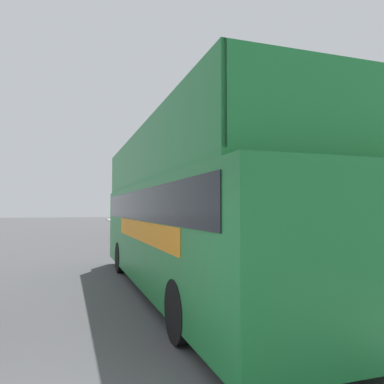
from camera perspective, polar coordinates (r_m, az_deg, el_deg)
The scene contains 8 objects.
ground_plane at distance 24.18m, azimuth -17.83°, elevation -7.46°, with size 144.00×144.00×0.00m, color #4C4C4F.
sidewalk at distance 22.01m, azimuth -0.19°, elevation -7.90°, with size 3.84×108.00×0.14m.
brick_terrace_rear at distance 27.36m, azimuth 7.48°, elevation 1.14°, with size 6.00×23.22×7.74m.
tour_bus at distance 9.65m, azimuth -1.32°, elevation -4.63°, with size 2.98×11.58×4.03m.
parked_car_ahead_of_bus at distance 17.36m, azimuth -6.26°, elevation -7.09°, with size 1.90×4.15×1.60m.
pedestrian_third at distance 10.90m, azimuth 11.16°, elevation -7.70°, with size 0.43×0.24×1.65m.
lamp_post_nearest at distance 7.97m, azimuth 20.26°, elevation 5.18°, with size 0.35×0.35×4.36m.
lamp_post_second at distance 16.81m, azimuth 0.34°, elevation 1.24°, with size 0.35×0.35×4.45m.
Camera 1 is at (0.71, -3.08, 2.12)m, focal length 35.00 mm.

